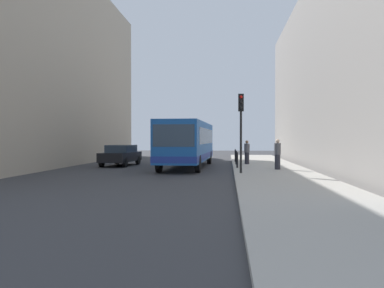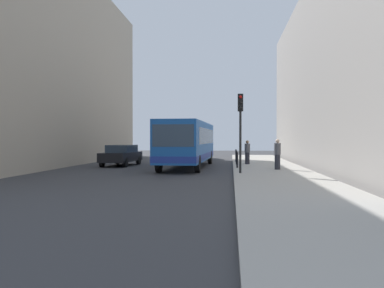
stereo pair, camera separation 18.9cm
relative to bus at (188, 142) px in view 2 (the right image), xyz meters
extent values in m
plane|color=#38383A|center=(-0.19, -2.84, -1.73)|extent=(80.00, 80.00, 0.00)
cube|color=#ADA89E|center=(5.21, -2.84, -1.65)|extent=(4.40, 40.00, 0.15)
cube|color=#B2A38C|center=(-11.69, 1.16, 5.65)|extent=(7.00, 32.00, 14.75)
cube|color=gray|center=(11.31, 1.16, 4.34)|extent=(7.00, 32.00, 12.12)
cube|color=#19519E|center=(0.00, -0.11, 0.02)|extent=(2.89, 11.08, 2.50)
cube|color=navy|center=(0.00, -0.11, -0.93)|extent=(2.91, 11.10, 0.36)
cube|color=#2D3D4C|center=(-0.20, -5.58, 0.37)|extent=(2.26, 0.14, 1.20)
cube|color=#2D3D4C|center=(0.01, 0.39, 0.37)|extent=(2.86, 9.48, 1.00)
cylinder|color=black|center=(0.99, -4.04, -1.23)|extent=(0.32, 1.01, 1.00)
cylinder|color=black|center=(-1.27, -3.96, -1.23)|extent=(0.32, 1.01, 1.00)
cylinder|color=black|center=(1.27, 3.75, -1.23)|extent=(0.32, 1.01, 1.00)
cylinder|color=black|center=(-0.99, 3.83, -1.23)|extent=(0.32, 1.01, 1.00)
cube|color=black|center=(-4.93, 1.07, -1.09)|extent=(2.10, 4.51, 0.64)
cube|color=#2D3D4C|center=(-4.92, 1.22, -0.51)|extent=(1.77, 2.57, 0.52)
cylinder|color=black|center=(-4.22, -0.48, -1.41)|extent=(0.26, 0.65, 0.64)
cylinder|color=black|center=(-5.85, -0.37, -1.41)|extent=(0.26, 0.65, 0.64)
cylinder|color=black|center=(-4.01, 2.51, -1.41)|extent=(0.26, 0.65, 0.64)
cylinder|color=black|center=(-5.65, 2.63, -1.41)|extent=(0.26, 0.65, 0.64)
cube|color=navy|center=(-0.02, 10.52, -1.09)|extent=(2.01, 4.48, 0.64)
cube|color=#2D3D4C|center=(-0.03, 10.67, -0.51)|extent=(1.71, 2.54, 0.52)
cylinder|color=black|center=(0.87, 9.06, -1.41)|extent=(0.25, 0.65, 0.64)
cylinder|color=black|center=(-0.77, 8.98, -1.41)|extent=(0.25, 0.65, 0.64)
cylinder|color=black|center=(0.73, 12.05, -1.41)|extent=(0.25, 0.65, 0.64)
cylinder|color=black|center=(-0.91, 11.97, -1.41)|extent=(0.25, 0.65, 0.64)
cylinder|color=black|center=(3.36, -5.81, 0.02)|extent=(0.12, 0.12, 3.20)
cube|color=black|center=(3.36, -5.81, 2.07)|extent=(0.28, 0.24, 0.90)
sphere|color=red|center=(3.36, -5.94, 2.35)|extent=(0.16, 0.16, 0.16)
sphere|color=black|center=(3.36, -5.94, 2.07)|extent=(0.16, 0.16, 0.16)
sphere|color=black|center=(3.36, -5.94, 1.79)|extent=(0.16, 0.16, 0.16)
cylinder|color=black|center=(3.26, -2.11, -1.10)|extent=(0.11, 0.11, 0.95)
cylinder|color=black|center=(3.26, 1.09, -1.10)|extent=(0.11, 0.11, 0.95)
cylinder|color=black|center=(3.26, 4.28, -1.10)|extent=(0.11, 0.11, 0.95)
cylinder|color=#26262D|center=(5.55, -3.23, -1.15)|extent=(0.32, 0.32, 0.86)
cylinder|color=#4C4C51|center=(5.55, -3.23, -0.38)|extent=(0.38, 0.38, 0.66)
sphere|color=beige|center=(5.55, -3.23, 0.07)|extent=(0.24, 0.24, 0.24)
cylinder|color=#26262D|center=(4.02, 1.46, -1.17)|extent=(0.32, 0.32, 0.81)
cylinder|color=#4C4C51|center=(4.02, 1.46, -0.45)|extent=(0.38, 0.38, 0.63)
sphere|color=#8C6647|center=(4.02, 1.46, -0.03)|extent=(0.22, 0.22, 0.22)
camera|label=1|loc=(2.69, -26.27, 0.21)|focal=36.71mm
camera|label=2|loc=(2.88, -26.25, 0.21)|focal=36.71mm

